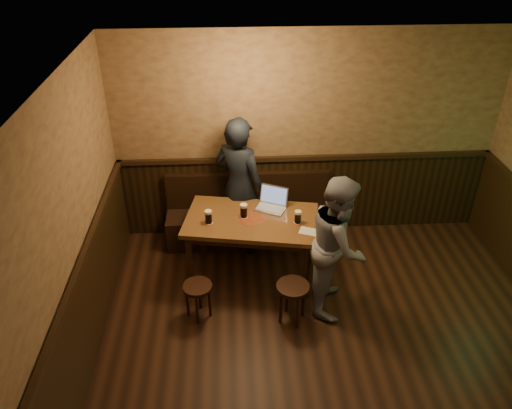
{
  "coord_description": "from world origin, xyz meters",
  "views": [
    {
      "loc": [
        -1.01,
        -2.92,
        4.09
      ],
      "look_at": [
        -0.73,
        1.9,
        1.09
      ],
      "focal_mm": 35.0,
      "sensor_mm": 36.0,
      "label": 1
    }
  ],
  "objects_px": {
    "stool_left": "(198,292)",
    "pint_right": "(298,217)",
    "pub_table": "(251,226)",
    "pint_left": "(208,217)",
    "stool_right": "(293,292)",
    "pint_mid": "(244,211)",
    "laptop": "(272,202)",
    "person_suit": "(239,187)",
    "person_grey": "(338,244)",
    "bench": "(249,220)"
  },
  "relations": [
    {
      "from": "pub_table",
      "to": "laptop",
      "type": "distance_m",
      "value": 0.4
    },
    {
      "from": "pint_mid",
      "to": "laptop",
      "type": "distance_m",
      "value": 0.41
    },
    {
      "from": "pint_mid",
      "to": "pint_right",
      "type": "height_order",
      "value": "pint_mid"
    },
    {
      "from": "pint_left",
      "to": "pint_mid",
      "type": "xyz_separation_m",
      "value": [
        0.41,
        0.1,
        0.0
      ]
    },
    {
      "from": "pub_table",
      "to": "pint_right",
      "type": "xyz_separation_m",
      "value": [
        0.54,
        -0.12,
        0.19
      ]
    },
    {
      "from": "pint_left",
      "to": "person_grey",
      "type": "xyz_separation_m",
      "value": [
        1.43,
        -0.51,
        -0.09
      ]
    },
    {
      "from": "stool_right",
      "to": "person_suit",
      "type": "xyz_separation_m",
      "value": [
        -0.53,
        1.4,
        0.55
      ]
    },
    {
      "from": "stool_left",
      "to": "pint_right",
      "type": "relative_size",
      "value": 2.76
    },
    {
      "from": "pint_mid",
      "to": "pub_table",
      "type": "bearing_deg",
      "value": -24.74
    },
    {
      "from": "pub_table",
      "to": "person_suit",
      "type": "height_order",
      "value": "person_suit"
    },
    {
      "from": "pint_right",
      "to": "person_grey",
      "type": "xyz_separation_m",
      "value": [
        0.39,
        -0.45,
        -0.08
      ]
    },
    {
      "from": "person_suit",
      "to": "person_grey",
      "type": "xyz_separation_m",
      "value": [
        1.05,
        -1.14,
        -0.11
      ]
    },
    {
      "from": "stool_right",
      "to": "pint_left",
      "type": "distance_m",
      "value": 1.3
    },
    {
      "from": "person_grey",
      "to": "stool_right",
      "type": "bearing_deg",
      "value": 131.61
    },
    {
      "from": "laptop",
      "to": "person_suit",
      "type": "distance_m",
      "value": 0.51
    },
    {
      "from": "pint_right",
      "to": "stool_right",
      "type": "bearing_deg",
      "value": -100.17
    },
    {
      "from": "pub_table",
      "to": "stool_right",
      "type": "height_order",
      "value": "pub_table"
    },
    {
      "from": "person_suit",
      "to": "stool_left",
      "type": "bearing_deg",
      "value": 99.78
    },
    {
      "from": "stool_right",
      "to": "stool_left",
      "type": "bearing_deg",
      "value": 173.47
    },
    {
      "from": "bench",
      "to": "person_suit",
      "type": "bearing_deg",
      "value": -124.73
    },
    {
      "from": "bench",
      "to": "pub_table",
      "type": "height_order",
      "value": "bench"
    },
    {
      "from": "stool_left",
      "to": "person_suit",
      "type": "xyz_separation_m",
      "value": [
        0.51,
        1.28,
        0.58
      ]
    },
    {
      "from": "pub_table",
      "to": "pint_left",
      "type": "bearing_deg",
      "value": -162.49
    },
    {
      "from": "stool_left",
      "to": "pub_table",
      "type": "bearing_deg",
      "value": 48.38
    },
    {
      "from": "pub_table",
      "to": "pint_mid",
      "type": "relative_size",
      "value": 9.58
    },
    {
      "from": "pub_table",
      "to": "bench",
      "type": "bearing_deg",
      "value": 100.27
    },
    {
      "from": "pub_table",
      "to": "person_suit",
      "type": "relative_size",
      "value": 0.9
    },
    {
      "from": "stool_left",
      "to": "pint_left",
      "type": "bearing_deg",
      "value": 78.49
    },
    {
      "from": "pint_mid",
      "to": "bench",
      "type": "bearing_deg",
      "value": 83.01
    },
    {
      "from": "bench",
      "to": "laptop",
      "type": "relative_size",
      "value": 4.98
    },
    {
      "from": "pub_table",
      "to": "pint_mid",
      "type": "distance_m",
      "value": 0.22
    },
    {
      "from": "pint_right",
      "to": "person_suit",
      "type": "xyz_separation_m",
      "value": [
        -0.66,
        0.69,
        0.03
      ]
    },
    {
      "from": "person_suit",
      "to": "person_grey",
      "type": "bearing_deg",
      "value": 164.08
    },
    {
      "from": "pint_left",
      "to": "pint_right",
      "type": "xyz_separation_m",
      "value": [
        1.04,
        -0.06,
        -0.0
      ]
    },
    {
      "from": "pub_table",
      "to": "laptop",
      "type": "relative_size",
      "value": 3.82
    },
    {
      "from": "laptop",
      "to": "pub_table",
      "type": "bearing_deg",
      "value": -111.79
    },
    {
      "from": "bench",
      "to": "stool_left",
      "type": "height_order",
      "value": "bench"
    },
    {
      "from": "pint_mid",
      "to": "person_grey",
      "type": "distance_m",
      "value": 1.19
    },
    {
      "from": "stool_right",
      "to": "pint_left",
      "type": "relative_size",
      "value": 2.92
    },
    {
      "from": "stool_left",
      "to": "laptop",
      "type": "height_order",
      "value": "laptop"
    },
    {
      "from": "bench",
      "to": "person_suit",
      "type": "xyz_separation_m",
      "value": [
        -0.12,
        -0.18,
        0.63
      ]
    },
    {
      "from": "pub_table",
      "to": "laptop",
      "type": "bearing_deg",
      "value": 52.85
    },
    {
      "from": "pub_table",
      "to": "pint_right",
      "type": "bearing_deg",
      "value": -2.34
    },
    {
      "from": "stool_left",
      "to": "person_suit",
      "type": "distance_m",
      "value": 1.5
    },
    {
      "from": "stool_left",
      "to": "stool_right",
      "type": "height_order",
      "value": "stool_right"
    },
    {
      "from": "pub_table",
      "to": "stool_right",
      "type": "distance_m",
      "value": 0.98
    },
    {
      "from": "person_suit",
      "to": "laptop",
      "type": "bearing_deg",
      "value": 171.14
    },
    {
      "from": "stool_right",
      "to": "pint_left",
      "type": "bearing_deg",
      "value": 139.83
    },
    {
      "from": "bench",
      "to": "laptop",
      "type": "bearing_deg",
      "value": -62.33
    },
    {
      "from": "stool_right",
      "to": "pint_mid",
      "type": "xyz_separation_m",
      "value": [
        -0.5,
        0.87,
        0.52
      ]
    }
  ]
}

